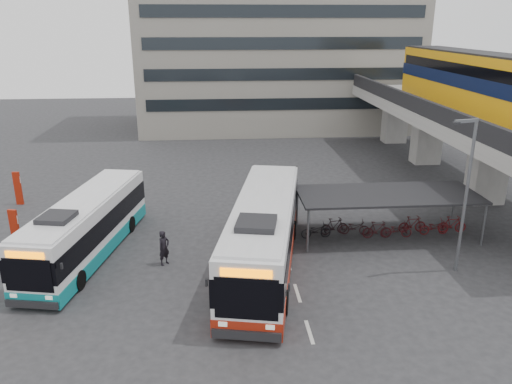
{
  "coord_description": "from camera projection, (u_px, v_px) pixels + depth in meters",
  "views": [
    {
      "loc": [
        -0.94,
        -22.6,
        11.59
      ],
      "look_at": [
        1.3,
        5.41,
        2.0
      ],
      "focal_mm": 35.0,
      "sensor_mm": 36.0,
      "label": 1
    }
  ],
  "objects": [
    {
      "name": "ground",
      "position": [
        239.0,
        265.0,
        25.14
      ],
      "size": [
        120.0,
        120.0,
        0.0
      ],
      "primitive_type": "plane",
      "color": "#28282B",
      "rests_on": "ground"
    },
    {
      "name": "bus_teal",
      "position": [
        87.0,
        227.0,
        25.78
      ],
      "size": [
        4.52,
        11.45,
        3.31
      ],
      "rotation": [
        0.0,
        0.0,
        -0.19
      ],
      "color": "white",
      "rests_on": "ground"
    },
    {
      "name": "viaduct",
      "position": [
        470.0,
        102.0,
        35.33
      ],
      "size": [
        8.0,
        32.0,
        9.68
      ],
      "color": "gray",
      "rests_on": "ground"
    },
    {
      "name": "bike_shelter",
      "position": [
        386.0,
        214.0,
        28.19
      ],
      "size": [
        10.0,
        4.0,
        2.54
      ],
      "color": "#595B60",
      "rests_on": "ground"
    },
    {
      "name": "lamp_post",
      "position": [
        465.0,
        188.0,
        23.13
      ],
      "size": [
        1.32,
        0.43,
        7.55
      ],
      "rotation": [
        0.0,
        0.0,
        0.22
      ],
      "color": "#595B60",
      "rests_on": "ground"
    },
    {
      "name": "bus_main",
      "position": [
        264.0,
        235.0,
        24.33
      ],
      "size": [
        5.21,
        13.1,
        3.79
      ],
      "rotation": [
        0.0,
        0.0,
        -0.2
      ],
      "color": "white",
      "rests_on": "ground"
    },
    {
      "name": "pedestrian",
      "position": [
        164.0,
        248.0,
        24.91
      ],
      "size": [
        0.76,
        0.78,
        1.8
      ],
      "primitive_type": "imported",
      "rotation": [
        0.0,
        0.0,
        0.84
      ],
      "color": "black",
      "rests_on": "ground"
    },
    {
      "name": "sign_totem_north",
      "position": [
        18.0,
        188.0,
        33.11
      ],
      "size": [
        0.49,
        0.18,
        2.26
      ],
      "rotation": [
        0.0,
        0.0,
        -0.07
      ],
      "color": "#A11D09",
      "rests_on": "ground"
    },
    {
      "name": "road_markings",
      "position": [
        297.0,
        293.0,
        22.49
      ],
      "size": [
        0.15,
        7.6,
        0.01
      ],
      "color": "beige",
      "rests_on": "ground"
    },
    {
      "name": "sign_totem_mid",
      "position": [
        15.0,
        229.0,
        26.41
      ],
      "size": [
        0.49,
        0.25,
        2.3
      ],
      "rotation": [
        0.0,
        0.0,
        -0.23
      ],
      "color": "#A11D09",
      "rests_on": "ground"
    },
    {
      "name": "office_block",
      "position": [
        276.0,
        14.0,
        55.52
      ],
      "size": [
        30.0,
        15.0,
        25.0
      ],
      "primitive_type": "cube",
      "color": "gray",
      "rests_on": "ground"
    }
  ]
}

